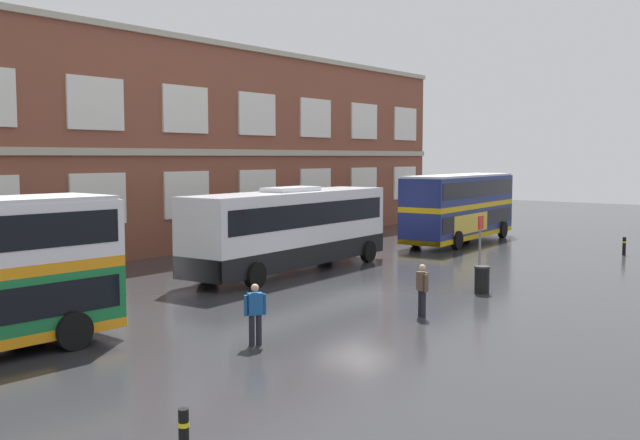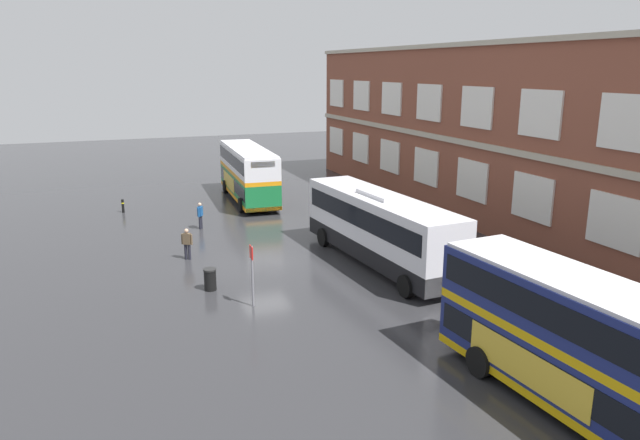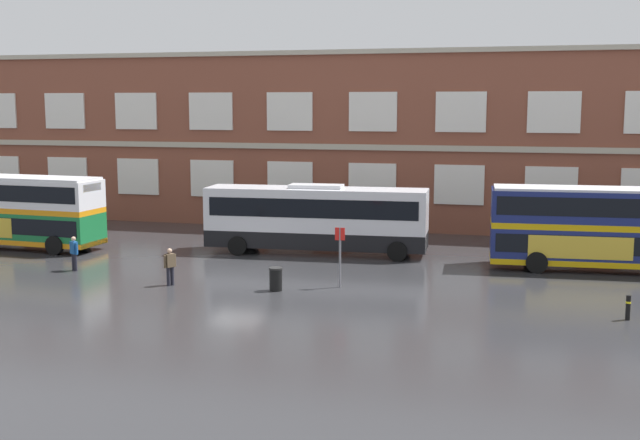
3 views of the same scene
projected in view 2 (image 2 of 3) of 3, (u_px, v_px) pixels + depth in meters
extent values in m
plane|color=#2B2B2D|center=(300.00, 257.00, 32.01)|extent=(120.00, 120.00, 0.00)
cube|color=brown|center=(559.00, 143.00, 35.09)|extent=(54.88, 8.00, 11.21)
cube|color=#B2A893|center=(503.00, 150.00, 33.72)|extent=(54.88, 0.16, 0.36)
cube|color=#B2A893|center=(512.00, 41.00, 32.23)|extent=(54.88, 0.28, 0.30)
cube|color=silver|center=(336.00, 141.00, 56.58)|extent=(3.07, 0.12, 2.47)
cube|color=silver|center=(361.00, 148.00, 51.63)|extent=(3.07, 0.12, 2.47)
cube|color=silver|center=(390.00, 156.00, 46.68)|extent=(3.07, 0.12, 2.47)
cube|color=silver|center=(426.00, 167.00, 41.72)|extent=(3.07, 0.12, 2.47)
cube|color=silver|center=(472.00, 180.00, 36.77)|extent=(3.07, 0.12, 2.47)
cube|color=silver|center=(532.00, 198.00, 31.82)|extent=(3.07, 0.12, 2.47)
cube|color=silver|center=(615.00, 222.00, 26.86)|extent=(3.07, 0.12, 2.47)
cube|color=silver|center=(337.00, 93.00, 55.46)|extent=(3.07, 0.12, 2.47)
cube|color=silver|center=(361.00, 96.00, 50.50)|extent=(3.07, 0.12, 2.47)
cube|color=silver|center=(392.00, 99.00, 45.55)|extent=(3.07, 0.12, 2.47)
cube|color=silver|center=(429.00, 102.00, 40.60)|extent=(3.07, 0.12, 2.47)
cube|color=silver|center=(477.00, 107.00, 35.64)|extent=(3.07, 0.12, 2.47)
cube|color=silver|center=(540.00, 114.00, 30.69)|extent=(3.07, 0.12, 2.47)
cube|color=silver|center=(628.00, 123.00, 25.74)|extent=(3.07, 0.12, 2.47)
cube|color=#197038|center=(248.00, 184.00, 45.41)|extent=(11.13, 3.19, 1.75)
cube|color=black|center=(248.00, 182.00, 45.35)|extent=(10.69, 3.20, 0.90)
cube|color=orange|center=(248.00, 171.00, 45.15)|extent=(11.13, 3.19, 0.30)
cube|color=silver|center=(247.00, 159.00, 44.92)|extent=(11.13, 3.19, 1.55)
cube|color=black|center=(247.00, 158.00, 44.90)|extent=(10.69, 3.20, 0.90)
cube|color=orange|center=(249.00, 194.00, 45.59)|extent=(11.13, 3.21, 0.28)
cube|color=silver|center=(247.00, 148.00, 44.71)|extent=(10.90, 3.07, 0.12)
cube|color=gold|center=(229.00, 181.00, 46.22)|extent=(4.83, 0.31, 1.10)
cube|color=yellow|center=(263.00, 165.00, 39.77)|extent=(0.16, 1.66, 0.40)
cylinder|color=black|center=(241.00, 205.00, 41.66)|extent=(1.06, 0.38, 1.04)
cylinder|color=black|center=(276.00, 203.00, 42.41)|extent=(1.06, 0.38, 1.04)
cylinder|color=black|center=(225.00, 186.00, 48.25)|extent=(1.06, 0.38, 1.04)
cylinder|color=black|center=(256.00, 185.00, 49.00)|extent=(1.06, 0.38, 1.04)
cube|color=navy|center=(592.00, 381.00, 16.96)|extent=(11.15, 3.32, 1.75)
cube|color=black|center=(593.00, 374.00, 16.91)|extent=(10.72, 3.33, 0.90)
cube|color=gold|center=(596.00, 348.00, 16.70)|extent=(11.15, 3.32, 0.30)
cube|color=navy|center=(600.00, 318.00, 16.47)|extent=(11.15, 3.32, 1.55)
cube|color=black|center=(600.00, 315.00, 16.45)|extent=(10.72, 3.33, 0.90)
cube|color=gold|center=(589.00, 403.00, 17.14)|extent=(11.15, 3.34, 0.28)
cube|color=silver|center=(604.00, 290.00, 16.26)|extent=(10.93, 3.21, 0.12)
cube|color=gold|center=(525.00, 367.00, 17.56)|extent=(4.83, 0.37, 1.10)
cylinder|color=black|center=(479.00, 362.00, 19.50)|extent=(1.06, 0.39, 1.04)
cylinder|color=black|center=(537.00, 347.00, 20.55)|extent=(1.06, 0.39, 1.04)
cube|color=silver|center=(379.00, 227.00, 30.39)|extent=(12.14, 3.33, 3.20)
cube|color=black|center=(380.00, 215.00, 30.23)|extent=(11.43, 3.32, 1.00)
cube|color=black|center=(379.00, 248.00, 30.68)|extent=(12.14, 3.35, 0.90)
cube|color=silver|center=(380.00, 194.00, 29.96)|extent=(2.96, 1.46, 0.20)
cylinder|color=black|center=(406.00, 286.00, 26.24)|extent=(1.06, 0.39, 1.04)
cylinder|color=black|center=(453.00, 278.00, 27.28)|extent=(1.06, 0.39, 1.04)
cylinder|color=black|center=(323.00, 237.00, 33.82)|extent=(1.06, 0.39, 1.04)
cylinder|color=black|center=(362.00, 232.00, 34.86)|extent=(1.06, 0.39, 1.04)
cylinder|color=black|center=(200.00, 223.00, 37.34)|extent=(0.22, 0.22, 0.85)
cylinder|color=black|center=(201.00, 222.00, 37.53)|extent=(0.22, 0.22, 0.85)
cube|color=#194C8C|center=(200.00, 211.00, 37.25)|extent=(0.47, 0.41, 0.60)
cylinder|color=#194C8C|center=(199.00, 213.00, 37.01)|extent=(0.15, 0.15, 0.57)
cylinder|color=#194C8C|center=(202.00, 211.00, 37.51)|extent=(0.15, 0.15, 0.57)
sphere|color=tan|center=(200.00, 204.00, 37.14)|extent=(0.22, 0.22, 0.22)
cylinder|color=black|center=(186.00, 252.00, 31.47)|extent=(0.22, 0.22, 0.85)
cylinder|color=black|center=(189.00, 252.00, 31.43)|extent=(0.22, 0.22, 0.85)
cube|color=brown|center=(187.00, 239.00, 31.27)|extent=(0.42, 0.47, 0.60)
cylinder|color=brown|center=(182.00, 239.00, 31.32)|extent=(0.15, 0.15, 0.57)
cylinder|color=brown|center=(191.00, 240.00, 31.23)|extent=(0.15, 0.15, 0.57)
sphere|color=tan|center=(186.00, 231.00, 31.16)|extent=(0.22, 0.22, 0.22)
cylinder|color=slate|center=(252.00, 276.00, 25.03)|extent=(0.10, 0.10, 2.70)
cube|color=red|center=(251.00, 253.00, 24.76)|extent=(0.44, 0.04, 0.56)
cylinder|color=black|center=(210.00, 280.00, 27.10)|extent=(0.56, 0.56, 0.95)
cylinder|color=black|center=(210.00, 270.00, 26.97)|extent=(0.60, 0.60, 0.08)
cylinder|color=black|center=(123.00, 206.00, 41.63)|extent=(0.18, 0.18, 0.95)
cylinder|color=yellow|center=(123.00, 203.00, 41.58)|extent=(0.19, 0.19, 0.08)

